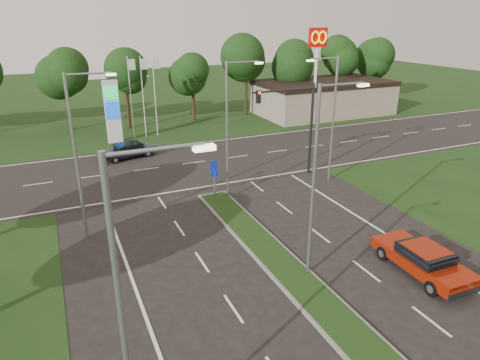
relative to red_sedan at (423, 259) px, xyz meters
name	(u,v)px	position (x,y,z in m)	size (l,w,h in m)	color
verge_far	(120,101)	(-5.84, 51.14, -0.75)	(160.00, 50.00, 0.02)	black
cross_road	(182,164)	(-5.84, 20.14, -0.75)	(160.00, 12.00, 0.02)	black
median_kerb	(317,300)	(-5.84, 0.14, -0.69)	(2.00, 26.00, 0.12)	slate
commercial_building	(323,98)	(16.16, 32.14, 1.25)	(16.00, 9.00, 4.00)	gray
streetlight_median_near	(318,174)	(-4.84, 2.14, 4.33)	(2.53, 0.22, 9.00)	gray
streetlight_median_far	(230,124)	(-4.84, 12.14, 4.33)	(2.53, 0.22, 9.00)	gray
streetlight_left_near	(129,308)	(-14.14, -3.86, 4.33)	(2.53, 0.22, 9.00)	gray
streetlight_left_far	(79,150)	(-14.14, 10.14, 4.33)	(2.53, 0.22, 9.00)	gray
streetlight_right_far	(331,114)	(2.96, 12.14, 4.33)	(2.53, 0.22, 9.00)	gray
traffic_signal	(297,116)	(1.35, 14.14, 3.91)	(5.10, 0.42, 7.00)	black
median_signs	(214,174)	(-5.84, 12.54, 0.97)	(1.16, 1.76, 2.38)	gray
gas_pylon	(115,110)	(-9.63, 29.19, 2.45)	(5.80, 1.26, 8.00)	silver
mcdonalds_sign	(317,51)	(12.16, 28.12, 7.24)	(2.20, 0.47, 10.40)	silver
treeline_far	(138,62)	(-5.74, 36.08, 6.09)	(6.00, 6.00, 9.90)	black
red_sedan	(423,259)	(0.00, 0.00, 0.00)	(2.25, 5.10, 1.39)	maroon
navy_sedan	(128,150)	(-9.61, 23.80, -0.06)	(4.96, 2.91, 1.28)	black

